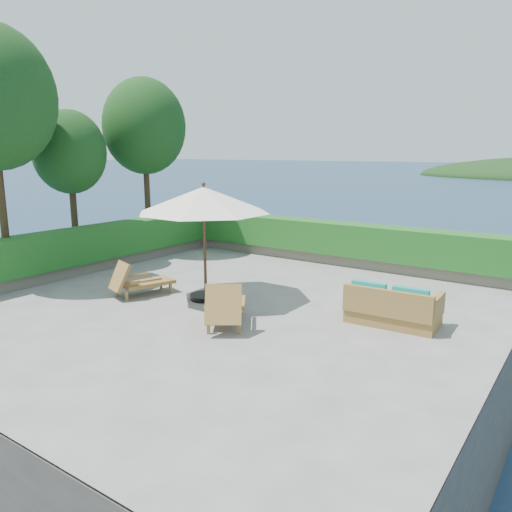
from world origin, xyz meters
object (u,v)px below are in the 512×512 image
Objects in this scene: lounge_left at (139,281)px; wicker_loveseat at (392,308)px; lounge_right at (225,306)px; patio_umbrella at (204,201)px; side_table at (221,292)px.

lounge_left is 0.89× the size of wicker_loveseat.
wicker_loveseat reaches higher than lounge_left.
lounge_right is 0.96× the size of wicker_loveseat.
lounge_left is at bearing 136.59° from lounge_right.
wicker_loveseat is at bearing 10.67° from patio_umbrella.
patio_umbrella is at bearing -171.98° from wicker_loveseat.
patio_umbrella is 2.84m from lounge_right.
side_table is 0.30× the size of wicker_loveseat.
patio_umbrella is at bearing 42.98° from lounge_left.
lounge_left is at bearing -155.20° from patio_umbrella.
lounge_right is at bearing -46.68° from side_table.
side_table is at bearing 26.92° from lounge_left.
lounge_right is (3.18, -0.49, 0.04)m from lounge_left.
side_table is (2.37, 0.36, 0.01)m from lounge_left.
patio_umbrella is 2.70m from lounge_left.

